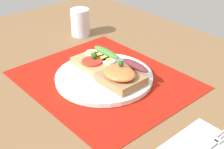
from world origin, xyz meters
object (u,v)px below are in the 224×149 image
Objects in this scene: plate at (104,77)px; sandwich_egg_tomato at (97,60)px; drinking_glass at (80,22)px; fork at (208,148)px; napkin at (203,148)px; sandwich_salmon at (122,75)px.

sandwich_egg_tomato is at bearing 159.34° from plate.
plate is 29.98cm from drinking_glass.
sandwich_egg_tomato reaches higher than fork.
napkin is 1.58× the size of drinking_glass.
sandwich_salmon is at bearing 11.45° from plate.
napkin is (36.20, -4.23, -2.56)cm from sandwich_egg_tomato.
plate reaches higher than napkin.
plate is at bearing -20.66° from sandwich_egg_tomato.
napkin is at bearing -14.62° from drinking_glass.
sandwich_egg_tomato reaches higher than napkin.
sandwich_salmon is at bearing 173.32° from fork.
sandwich_egg_tomato is 10.90cm from sandwich_salmon.
drinking_glass is (-21.50, 10.82, 1.50)cm from sandwich_egg_tomato.
drinking_glass reaches higher than sandwich_egg_tomato.
fork is at bearing -3.55° from plate.
fork reaches higher than napkin.
drinking_glass reaches higher than fork.
napkin is 0.98× the size of fork.
napkin is at bearing -7.45° from sandwich_salmon.
sandwich_egg_tomato is at bearing 175.17° from sandwich_salmon.
napkin is 1.07cm from fork.
drinking_glass is at bearing 165.38° from napkin.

